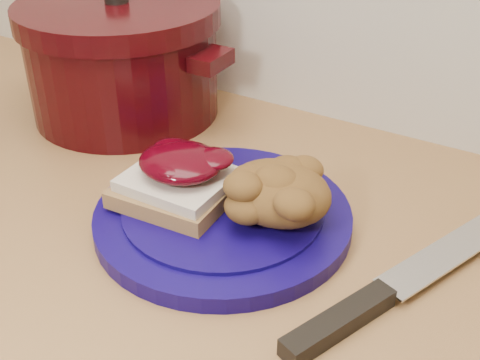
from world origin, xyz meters
The scene contains 7 objects.
plate centered at (0.01, 1.49, 0.91)m, with size 0.28×0.28×0.02m, color #0E054C.
sandwich centered at (-0.04, 1.48, 0.95)m, with size 0.13×0.11×0.06m.
stuffing_mound centered at (0.07, 1.51, 0.95)m, with size 0.12×0.10×0.06m, color brown.
chef_knife centered at (0.20, 1.45, 0.91)m, with size 0.15×0.32×0.02m.
butter_knife centered at (0.21, 1.49, 0.90)m, with size 0.18×0.01×0.00m, color silver.
dutch_oven centered at (-0.27, 1.66, 0.98)m, with size 0.34×0.30×0.18m.
pepper_grinder centered at (-0.35, 1.66, 0.96)m, with size 0.06×0.06×0.12m.
Camera 1 is at (0.31, 1.03, 1.30)m, focal length 45.00 mm.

